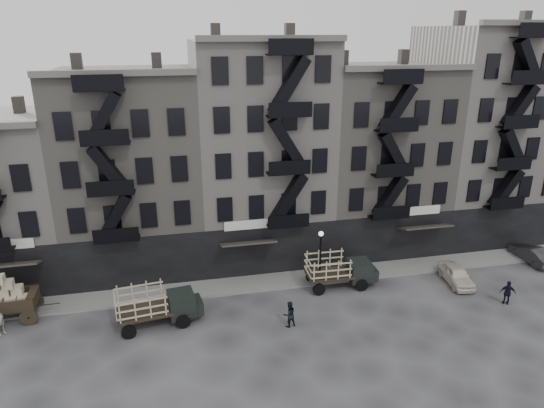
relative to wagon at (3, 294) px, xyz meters
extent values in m
plane|color=#38383A|center=(18.11, -2.60, -1.89)|extent=(140.00, 140.00, 0.00)
cube|color=slate|center=(18.11, 1.15, -1.81)|extent=(55.00, 2.50, 0.15)
cube|color=#4C4744|center=(0.61, 7.40, 10.71)|extent=(0.70, 0.70, 1.20)
cube|color=gray|center=(8.11, 7.40, 5.61)|extent=(10.00, 10.00, 15.00)
cube|color=black|center=(8.11, 2.45, 0.11)|extent=(10.00, 0.35, 4.00)
cube|color=#595651|center=(8.11, 2.25, 13.31)|extent=(10.00, 0.50, 0.40)
cube|color=#4C4744|center=(5.11, 7.40, 13.71)|extent=(0.70, 0.70, 1.20)
cube|color=#4C4744|center=(10.61, 7.40, 13.71)|extent=(0.70, 0.70, 1.20)
cube|color=#ABA59D|center=(18.11, 7.40, 6.61)|extent=(10.00, 10.00, 17.00)
cube|color=black|center=(18.11, 2.45, 0.11)|extent=(10.00, 0.35, 4.00)
cube|color=#595651|center=(18.11, 2.25, 15.31)|extent=(10.00, 0.50, 0.40)
cube|color=#4C4744|center=(15.11, 7.40, 15.71)|extent=(0.70, 0.70, 1.20)
cube|color=#4C4744|center=(20.61, 7.40, 15.71)|extent=(0.70, 0.70, 1.20)
cube|color=gray|center=(28.11, 7.40, 5.61)|extent=(10.00, 10.00, 15.00)
cube|color=black|center=(28.11, 2.45, 0.11)|extent=(10.00, 0.35, 4.00)
cube|color=#595651|center=(28.11, 2.25, 13.31)|extent=(10.00, 0.50, 0.40)
cube|color=#4C4744|center=(25.11, 7.40, 13.71)|extent=(0.70, 0.70, 1.20)
cube|color=#4C4744|center=(30.61, 7.40, 13.71)|extent=(0.70, 0.70, 1.20)
cube|color=#ABA59D|center=(38.11, 7.40, 7.11)|extent=(10.00, 10.00, 18.00)
cube|color=black|center=(38.11, 2.45, 0.11)|extent=(10.00, 0.35, 4.00)
cube|color=#595651|center=(38.11, 2.25, 16.31)|extent=(10.00, 0.50, 0.40)
cube|color=#4C4744|center=(35.11, 7.40, 16.71)|extent=(0.70, 0.70, 1.20)
cube|color=#4C4744|center=(40.61, 7.40, 16.71)|extent=(0.70, 0.70, 1.20)
cylinder|color=black|center=(21.11, 0.00, 0.11)|extent=(0.14, 0.14, 4.00)
sphere|color=silver|center=(21.11, 0.00, 2.21)|extent=(0.36, 0.36, 0.36)
cube|color=black|center=(0.11, 0.00, -0.89)|extent=(3.66, 2.00, 0.20)
cylinder|color=black|center=(1.54, -0.97, -1.34)|extent=(1.10, 0.13, 1.10)
cylinder|color=black|center=(1.49, 1.04, -1.34)|extent=(1.10, 0.13, 1.10)
cube|color=black|center=(1.71, 0.04, -0.49)|extent=(0.54, 1.62, 0.80)
cube|color=black|center=(8.78, -2.68, -0.84)|extent=(3.63, 2.42, 0.18)
cube|color=black|center=(11.06, -2.39, -0.74)|extent=(1.82, 1.99, 1.50)
cube|color=black|center=(11.95, -2.27, -1.04)|extent=(0.98, 1.59, 0.90)
cylinder|color=black|center=(11.09, -3.39, -1.44)|extent=(0.92, 0.33, 0.90)
cylinder|color=black|center=(10.83, -1.41, -1.44)|extent=(0.92, 0.33, 0.90)
cylinder|color=black|center=(7.81, -3.81, -1.44)|extent=(0.92, 0.33, 0.90)
cylinder|color=black|center=(7.56, -1.83, -1.44)|extent=(0.92, 0.33, 0.90)
cube|color=black|center=(21.73, -0.45, -0.87)|extent=(3.36, 2.03, 0.18)
cube|color=black|center=(23.97, -0.51, -0.77)|extent=(1.60, 1.79, 1.46)
cube|color=black|center=(24.85, -0.53, -1.06)|extent=(0.82, 1.48, 0.88)
cylinder|color=black|center=(23.85, -1.48, -1.45)|extent=(0.88, 0.24, 0.88)
cylinder|color=black|center=(23.90, 0.47, -1.45)|extent=(0.88, 0.24, 0.88)
cylinder|color=black|center=(20.64, -1.39, -1.45)|extent=(0.88, 0.24, 0.88)
cylinder|color=black|center=(20.69, 0.55, -1.45)|extent=(0.88, 0.24, 0.88)
imported|color=beige|center=(31.11, -1.88, -1.23)|extent=(2.05, 4.05, 1.32)
imported|color=#232325|center=(39.03, -0.06, -1.23)|extent=(1.50, 4.04, 1.32)
imported|color=black|center=(17.63, -4.64, -1.02)|extent=(0.98, 0.85, 1.74)
imported|color=black|center=(32.81, -5.29, -1.02)|extent=(1.10, 0.84, 1.74)
camera|label=1|loc=(10.91, -30.07, 15.83)|focal=32.00mm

